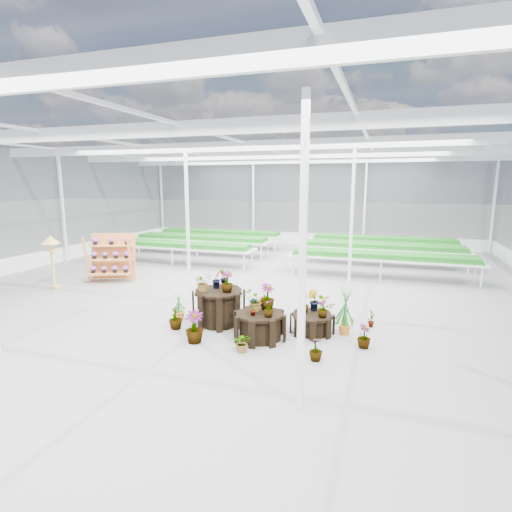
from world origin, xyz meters
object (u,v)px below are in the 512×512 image
(plinth_low, at_px, (312,324))
(shelf_rack, at_px, (111,258))
(plinth_tall, at_px, (219,307))
(plinth_mid, at_px, (260,326))
(bird_table, at_px, (52,262))

(plinth_low, distance_m, shelf_rack, 7.82)
(plinth_low, height_order, shelf_rack, shelf_rack)
(plinth_tall, distance_m, plinth_mid, 1.35)
(plinth_low, bearing_deg, plinth_tall, -177.40)
(plinth_mid, xyz_separation_m, plinth_low, (1.00, 0.70, -0.07))
(plinth_mid, xyz_separation_m, bird_table, (-7.48, 1.99, 0.55))
(plinth_mid, bearing_deg, plinth_low, 34.99)
(plinth_tall, height_order, bird_table, bird_table)
(bird_table, bearing_deg, plinth_mid, -12.81)
(shelf_rack, bearing_deg, plinth_low, -41.65)
(plinth_tall, height_order, plinth_low, plinth_tall)
(plinth_tall, height_order, plinth_mid, plinth_tall)
(plinth_mid, xyz_separation_m, shelf_rack, (-6.33, 3.34, 0.51))
(plinth_low, relative_size, bird_table, 0.57)
(shelf_rack, relative_size, bird_table, 0.95)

